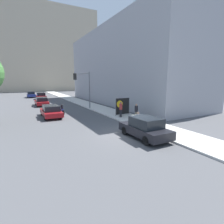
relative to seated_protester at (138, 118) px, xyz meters
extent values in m
plane|color=#4F4F51|center=(-2.28, -1.88, -0.78)|extent=(160.00, 160.00, 0.00)
cube|color=beige|center=(0.97, 13.12, -0.71)|extent=(3.06, 90.00, 0.13)
cube|color=tan|center=(-4.28, 64.86, 15.48)|extent=(52.00, 12.00, 32.51)
cube|color=#99999E|center=(8.54, 16.26, 5.87)|extent=(10.00, 32.00, 13.30)
cylinder|color=#474C56|center=(-0.16, -0.13, -0.42)|extent=(0.03, 0.03, 0.45)
cylinder|color=#474C56|center=(0.21, -0.13, -0.42)|extent=(0.03, 0.03, 0.45)
cylinder|color=#474C56|center=(-0.16, 0.24, -0.42)|extent=(0.03, 0.03, 0.45)
cylinder|color=#474C56|center=(0.21, 0.24, -0.42)|extent=(0.03, 0.03, 0.45)
cube|color=navy|center=(0.02, 0.06, -0.19)|extent=(0.40, 0.40, 0.02)
cube|color=navy|center=(0.02, 0.25, 0.01)|extent=(0.40, 0.02, 0.38)
cylinder|color=black|center=(0.02, -0.10, -0.09)|extent=(0.18, 0.42, 0.18)
cylinder|color=black|center=(0.02, -0.31, -0.42)|extent=(0.16, 0.16, 0.45)
cube|color=black|center=(0.02, -0.37, -0.60)|extent=(0.20, 0.28, 0.10)
cylinder|color=#9E9EA3|center=(0.02, 0.09, 0.08)|extent=(0.34, 0.34, 0.52)
sphere|color=tan|center=(0.02, 0.09, 0.45)|extent=(0.22, 0.22, 0.22)
cylinder|color=#9E9EA3|center=(-0.30, 0.01, 0.16)|extent=(0.45, 0.09, 0.09)
cube|color=#EAE5C6|center=(-0.51, 0.01, 0.21)|extent=(0.50, 0.02, 0.31)
cube|color=#AD1414|center=(-0.51, -0.01, 0.21)|extent=(0.38, 0.01, 0.08)
cylinder|color=#756651|center=(1.19, 2.00, -0.25)|extent=(0.28, 0.28, 0.80)
cylinder|color=black|center=(1.19, 2.00, 0.46)|extent=(0.34, 0.34, 0.63)
sphere|color=tan|center=(1.19, 2.00, 0.88)|extent=(0.21, 0.21, 0.21)
cylinder|color=black|center=(0.41, 3.79, -0.23)|extent=(0.28, 0.28, 0.83)
cylinder|color=#B23333|center=(0.41, 3.79, 0.51)|extent=(0.34, 0.34, 0.66)
sphere|color=#936B4C|center=(0.41, 3.79, 0.94)|extent=(0.22, 0.22, 0.22)
cylinder|color=slate|center=(0.27, 4.68, 0.34)|extent=(0.06, 0.06, 1.98)
cylinder|color=slate|center=(2.09, 4.68, 0.34)|extent=(0.06, 0.06, 1.98)
cube|color=black|center=(1.18, 4.68, 0.39)|extent=(1.83, 0.02, 1.88)
cylinder|color=yellow|center=(0.78, 4.66, 0.67)|extent=(0.80, 0.01, 0.80)
cylinder|color=slate|center=(-0.31, 11.48, 1.96)|extent=(0.16, 0.16, 5.22)
cylinder|color=slate|center=(-1.52, 10.88, 4.27)|extent=(1.29, 2.48, 0.11)
cube|color=black|center=(-2.74, 10.28, 3.85)|extent=(0.40, 0.40, 0.84)
sphere|color=green|center=(-2.74, 10.28, 3.57)|extent=(0.18, 0.18, 0.18)
cube|color=black|center=(-1.60, -2.89, -0.21)|extent=(1.88, 4.13, 0.59)
cube|color=black|center=(-1.60, -3.06, 0.43)|extent=(1.62, 2.15, 0.68)
cylinder|color=black|center=(-2.43, -1.61, -0.46)|extent=(0.22, 0.64, 0.64)
cylinder|color=black|center=(-0.77, -1.61, -0.46)|extent=(0.22, 0.64, 0.64)
cylinder|color=black|center=(-2.43, -4.17, -0.46)|extent=(0.22, 0.64, 0.64)
cylinder|color=black|center=(-0.77, -4.17, -0.46)|extent=(0.22, 0.64, 0.64)
cube|color=maroon|center=(-6.32, 8.11, -0.26)|extent=(1.87, 4.74, 0.49)
cube|color=black|center=(-6.32, 7.92, 0.28)|extent=(1.61, 2.46, 0.60)
cylinder|color=black|center=(-7.15, 9.58, -0.46)|extent=(0.22, 0.64, 0.64)
cylinder|color=black|center=(-5.50, 9.58, -0.46)|extent=(0.22, 0.64, 0.64)
cylinder|color=black|center=(-7.15, 6.64, -0.46)|extent=(0.22, 0.64, 0.64)
cylinder|color=black|center=(-5.50, 6.64, -0.46)|extent=(0.22, 0.64, 0.64)
cube|color=maroon|center=(-6.17, 18.52, -0.25)|extent=(1.85, 4.65, 0.51)
cube|color=black|center=(-6.17, 18.33, 0.31)|extent=(1.59, 2.42, 0.61)
cylinder|color=black|center=(-6.98, 19.96, -0.46)|extent=(0.22, 0.64, 0.64)
cylinder|color=black|center=(-5.35, 19.96, -0.46)|extent=(0.22, 0.64, 0.64)
cylinder|color=black|center=(-6.98, 17.08, -0.46)|extent=(0.22, 0.64, 0.64)
cylinder|color=black|center=(-5.35, 17.08, -0.46)|extent=(0.22, 0.64, 0.64)
cube|color=maroon|center=(-5.07, 29.20, -0.22)|extent=(1.84, 4.11, 0.58)
cube|color=black|center=(-5.07, 29.03, 0.40)|extent=(1.58, 2.14, 0.67)
cylinder|color=black|center=(-5.88, 30.47, -0.46)|extent=(0.22, 0.64, 0.64)
cylinder|color=black|center=(-4.26, 30.47, -0.46)|extent=(0.22, 0.64, 0.64)
cylinder|color=black|center=(-5.88, 27.92, -0.46)|extent=(0.22, 0.64, 0.64)
cylinder|color=black|center=(-4.26, 27.92, -0.46)|extent=(0.22, 0.64, 0.64)
cube|color=navy|center=(-6.74, 35.29, -0.23)|extent=(1.85, 4.21, 0.55)
cube|color=black|center=(-6.74, 35.12, 0.37)|extent=(1.59, 2.19, 0.65)
cylinder|color=black|center=(-7.55, 36.59, -0.46)|extent=(0.22, 0.64, 0.64)
cylinder|color=black|center=(-5.92, 36.59, -0.46)|extent=(0.22, 0.64, 0.64)
cylinder|color=black|center=(-7.55, 33.98, -0.46)|extent=(0.22, 0.64, 0.64)
cylinder|color=black|center=(-5.92, 33.98, -0.46)|extent=(0.22, 0.64, 0.64)
cube|color=navy|center=(-4.79, 9.37, -0.30)|extent=(0.24, 0.91, 0.32)
cylinder|color=black|center=(-4.79, 9.32, 0.04)|extent=(0.28, 0.28, 0.54)
sphere|color=black|center=(-4.79, 9.32, 0.32)|extent=(0.24, 0.24, 0.24)
cylinder|color=black|center=(-4.79, 10.12, -0.48)|extent=(0.10, 0.60, 0.60)
cylinder|color=black|center=(-4.79, 8.62, -0.48)|extent=(0.10, 0.60, 0.60)
camera|label=1|loc=(-9.39, -12.53, 3.31)|focal=28.00mm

